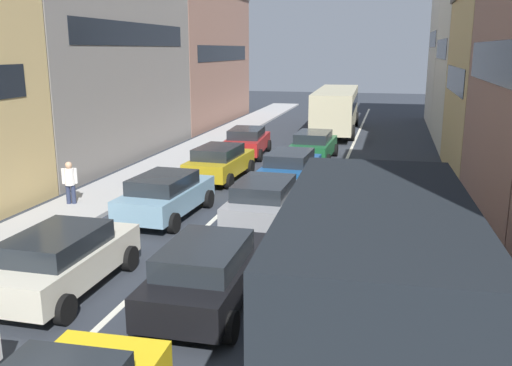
{
  "coord_description": "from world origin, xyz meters",
  "views": [
    {
      "loc": [
        3.84,
        -3.6,
        5.49
      ],
      "look_at": [
        0.0,
        12.0,
        1.6
      ],
      "focal_mm": 38.8,
      "sensor_mm": 36.0,
      "label": 1
    }
  ],
  "objects_px": {
    "removalist_box_truck": "(373,286)",
    "sedan_right_lane_behind_truck": "(365,220)",
    "sedan_left_lane_fifth": "(247,141)",
    "bus_mid_queue_primary": "(336,107)",
    "sedan_left_lane_third": "(166,195)",
    "pedestrian_far_sidewalk": "(70,181)",
    "sedan_left_lane_fourth": "(220,162)",
    "wagon_left_lane_second": "(62,259)",
    "hatchback_centre_lane_third": "(265,201)",
    "sedan_centre_lane_second": "(207,272)",
    "coupe_centre_lane_fourth": "(290,168)",
    "sedan_centre_lane_fifth": "(314,145)"
  },
  "relations": [
    {
      "from": "coupe_centre_lane_fourth",
      "to": "sedan_centre_lane_fifth",
      "type": "bearing_deg",
      "value": 0.8
    },
    {
      "from": "removalist_box_truck",
      "to": "wagon_left_lane_second",
      "type": "xyz_separation_m",
      "value": [
        -7.06,
        2.51,
        -1.18
      ]
    },
    {
      "from": "sedan_left_lane_third",
      "to": "coupe_centre_lane_fourth",
      "type": "xyz_separation_m",
      "value": [
        3.27,
        5.18,
        0.0
      ]
    },
    {
      "from": "sedan_right_lane_behind_truck",
      "to": "coupe_centre_lane_fourth",
      "type": "bearing_deg",
      "value": 29.03
    },
    {
      "from": "removalist_box_truck",
      "to": "coupe_centre_lane_fourth",
      "type": "height_order",
      "value": "removalist_box_truck"
    },
    {
      "from": "sedan_left_lane_fifth",
      "to": "sedan_right_lane_behind_truck",
      "type": "height_order",
      "value": "same"
    },
    {
      "from": "sedan_centre_lane_second",
      "to": "sedan_left_lane_fifth",
      "type": "distance_m",
      "value": 17.58
    },
    {
      "from": "sedan_left_lane_third",
      "to": "sedan_left_lane_fifth",
      "type": "bearing_deg",
      "value": 3.51
    },
    {
      "from": "sedan_centre_lane_second",
      "to": "pedestrian_far_sidewalk",
      "type": "xyz_separation_m",
      "value": [
        -7.23,
        6.25,
        0.15
      ]
    },
    {
      "from": "hatchback_centre_lane_third",
      "to": "pedestrian_far_sidewalk",
      "type": "relative_size",
      "value": 2.61
    },
    {
      "from": "coupe_centre_lane_fourth",
      "to": "bus_mid_queue_primary",
      "type": "bearing_deg",
      "value": 1.43
    },
    {
      "from": "hatchback_centre_lane_third",
      "to": "bus_mid_queue_primary",
      "type": "height_order",
      "value": "bus_mid_queue_primary"
    },
    {
      "from": "sedan_right_lane_behind_truck",
      "to": "sedan_centre_lane_second",
      "type": "bearing_deg",
      "value": 147.63
    },
    {
      "from": "removalist_box_truck",
      "to": "sedan_right_lane_behind_truck",
      "type": "xyz_separation_m",
      "value": [
        -0.43,
        7.18,
        -1.18
      ]
    },
    {
      "from": "sedan_left_lane_third",
      "to": "wagon_left_lane_second",
      "type": "bearing_deg",
      "value": -177.71
    },
    {
      "from": "sedan_left_lane_fifth",
      "to": "sedan_right_lane_behind_truck",
      "type": "distance_m",
      "value": 14.31
    },
    {
      "from": "coupe_centre_lane_fourth",
      "to": "sedan_left_lane_fourth",
      "type": "bearing_deg",
      "value": 83.02
    },
    {
      "from": "sedan_left_lane_fifth",
      "to": "pedestrian_far_sidewalk",
      "type": "height_order",
      "value": "pedestrian_far_sidewalk"
    },
    {
      "from": "wagon_left_lane_second",
      "to": "sedan_left_lane_fifth",
      "type": "bearing_deg",
      "value": 0.46
    },
    {
      "from": "sedan_left_lane_fourth",
      "to": "sedan_right_lane_behind_truck",
      "type": "relative_size",
      "value": 1.0
    },
    {
      "from": "sedan_left_lane_fourth",
      "to": "sedan_left_lane_fifth",
      "type": "xyz_separation_m",
      "value": [
        -0.25,
        5.59,
        0.0
      ]
    },
    {
      "from": "sedan_left_lane_fourth",
      "to": "bus_mid_queue_primary",
      "type": "relative_size",
      "value": 0.41
    },
    {
      "from": "removalist_box_truck",
      "to": "bus_mid_queue_primary",
      "type": "xyz_separation_m",
      "value": [
        -3.53,
        29.32,
        -0.21
      ]
    },
    {
      "from": "sedan_centre_lane_second",
      "to": "sedan_centre_lane_fifth",
      "type": "xyz_separation_m",
      "value": [
        -0.05,
        16.77,
        0.0
      ]
    },
    {
      "from": "removalist_box_truck",
      "to": "sedan_left_lane_fourth",
      "type": "bearing_deg",
      "value": 23.76
    },
    {
      "from": "sedan_left_lane_fourth",
      "to": "pedestrian_far_sidewalk",
      "type": "height_order",
      "value": "pedestrian_far_sidewalk"
    },
    {
      "from": "sedan_left_lane_fifth",
      "to": "sedan_right_lane_behind_truck",
      "type": "xyz_separation_m",
      "value": [
        6.76,
        -12.61,
        0.0
      ]
    },
    {
      "from": "removalist_box_truck",
      "to": "sedan_left_lane_fifth",
      "type": "bearing_deg",
      "value": 17.69
    },
    {
      "from": "sedan_left_lane_fifth",
      "to": "bus_mid_queue_primary",
      "type": "bearing_deg",
      "value": -24.84
    },
    {
      "from": "removalist_box_truck",
      "to": "sedan_left_lane_fifth",
      "type": "height_order",
      "value": "removalist_box_truck"
    },
    {
      "from": "pedestrian_far_sidewalk",
      "to": "sedan_centre_lane_second",
      "type": "bearing_deg",
      "value": 29.14
    },
    {
      "from": "sedan_left_lane_third",
      "to": "sedan_right_lane_behind_truck",
      "type": "height_order",
      "value": "same"
    },
    {
      "from": "removalist_box_truck",
      "to": "hatchback_centre_lane_third",
      "type": "relative_size",
      "value": 1.8
    },
    {
      "from": "removalist_box_truck",
      "to": "sedan_left_lane_fourth",
      "type": "relative_size",
      "value": 1.78
    },
    {
      "from": "hatchback_centre_lane_third",
      "to": "sedan_left_lane_fifth",
      "type": "distance_m",
      "value": 11.78
    },
    {
      "from": "sedan_left_lane_third",
      "to": "sedan_centre_lane_fifth",
      "type": "xyz_separation_m",
      "value": [
        3.41,
        10.87,
        0.0
      ]
    },
    {
      "from": "removalist_box_truck",
      "to": "sedan_left_lane_third",
      "type": "distance_m",
      "value": 11.09
    },
    {
      "from": "sedan_left_lane_third",
      "to": "sedan_left_lane_fourth",
      "type": "height_order",
      "value": "same"
    },
    {
      "from": "sedan_centre_lane_fifth",
      "to": "sedan_left_lane_fifth",
      "type": "height_order",
      "value": "same"
    },
    {
      "from": "sedan_left_lane_third",
      "to": "sedan_centre_lane_fifth",
      "type": "distance_m",
      "value": 11.39
    },
    {
      "from": "removalist_box_truck",
      "to": "sedan_right_lane_behind_truck",
      "type": "distance_m",
      "value": 7.29
    },
    {
      "from": "sedan_centre_lane_second",
      "to": "sedan_right_lane_behind_truck",
      "type": "distance_m",
      "value": 5.55
    },
    {
      "from": "coupe_centre_lane_fourth",
      "to": "sedan_left_lane_fifth",
      "type": "relative_size",
      "value": 0.99
    },
    {
      "from": "sedan_left_lane_third",
      "to": "coupe_centre_lane_fourth",
      "type": "height_order",
      "value": "same"
    },
    {
      "from": "sedan_left_lane_third",
      "to": "pedestrian_far_sidewalk",
      "type": "relative_size",
      "value": 2.64
    },
    {
      "from": "sedan_left_lane_fourth",
      "to": "wagon_left_lane_second",
      "type": "bearing_deg",
      "value": -177.93
    },
    {
      "from": "removalist_box_truck",
      "to": "sedan_left_lane_fifth",
      "type": "xyz_separation_m",
      "value": [
        -7.2,
        19.79,
        -1.18
      ]
    },
    {
      "from": "removalist_box_truck",
      "to": "bus_mid_queue_primary",
      "type": "height_order",
      "value": "removalist_box_truck"
    },
    {
      "from": "sedan_left_lane_fifth",
      "to": "bus_mid_queue_primary",
      "type": "height_order",
      "value": "bus_mid_queue_primary"
    },
    {
      "from": "wagon_left_lane_second",
      "to": "bus_mid_queue_primary",
      "type": "relative_size",
      "value": 0.41
    }
  ]
}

